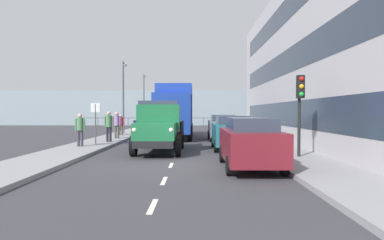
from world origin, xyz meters
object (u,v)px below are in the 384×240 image
(pedestrian_strolling, at_px, (109,124))
(lamp_post_far, at_px, (144,95))
(car_navy_oppositeside_0, at_px, (150,125))
(car_teal_kerbside_1, at_px, (232,132))
(traffic_light_near, at_px, (300,98))
(lamp_post_promenade, at_px, (124,90))
(truck_vintage_green, at_px, (159,128))
(lorry_cargo_blue, at_px, (175,110))
(car_maroon_kerbside_near, at_px, (250,142))
(pedestrian_by_lamp, at_px, (80,127))
(pedestrian_with_bag, at_px, (117,123))
(car_grey_kerbside_2, at_px, (222,127))
(street_sign, at_px, (95,116))
(car_silver_oppositeside_1, at_px, (157,123))
(pedestrian_near_railing, at_px, (121,123))

(pedestrian_strolling, height_order, lamp_post_far, lamp_post_far)
(car_navy_oppositeside_0, bearing_deg, car_teal_kerbside_1, 120.42)
(pedestrian_strolling, bearing_deg, traffic_light_near, 144.71)
(lamp_post_promenade, bearing_deg, traffic_light_near, 125.04)
(truck_vintage_green, distance_m, lorry_cargo_blue, 8.85)
(car_maroon_kerbside_near, bearing_deg, pedestrian_by_lamp, -36.47)
(car_maroon_kerbside_near, xyz_separation_m, pedestrian_with_bag, (7.07, -10.83, 0.30))
(car_navy_oppositeside_0, xyz_separation_m, pedestrian_strolling, (1.53, 6.52, 0.32))
(truck_vintage_green, distance_m, lamp_post_promenade, 12.74)
(car_grey_kerbside_2, height_order, traffic_light_near, traffic_light_near)
(truck_vintage_green, relative_size, street_sign, 2.51)
(lamp_post_promenade, distance_m, street_sign, 9.34)
(car_teal_kerbside_1, bearing_deg, car_silver_oppositeside_1, -69.75)
(car_teal_kerbside_1, relative_size, lamp_post_far, 0.66)
(car_silver_oppositeside_1, bearing_deg, pedestrian_by_lamp, 80.96)
(pedestrian_near_railing, xyz_separation_m, lamp_post_promenade, (0.21, -2.09, 2.63))
(lorry_cargo_blue, xyz_separation_m, lamp_post_far, (4.30, -13.29, 1.70))
(pedestrian_with_bag, bearing_deg, lamp_post_promenade, -82.86)
(car_silver_oppositeside_1, distance_m, lamp_post_far, 7.07)
(car_grey_kerbside_2, bearing_deg, pedestrian_near_railing, -20.05)
(car_maroon_kerbside_near, distance_m, street_sign, 10.15)
(traffic_light_near, bearing_deg, pedestrian_near_railing, -51.18)
(traffic_light_near, distance_m, lamp_post_promenade, 17.45)
(pedestrian_with_bag, xyz_separation_m, pedestrian_near_railing, (0.45, -3.16, -0.13))
(car_teal_kerbside_1, bearing_deg, pedestrian_with_bag, -36.33)
(lorry_cargo_blue, height_order, pedestrian_near_railing, lorry_cargo_blue)
(lorry_cargo_blue, distance_m, lamp_post_far, 14.07)
(truck_vintage_green, height_order, car_navy_oppositeside_0, truck_vintage_green)
(pedestrian_with_bag, distance_m, lamp_post_promenade, 5.86)
(car_maroon_kerbside_near, relative_size, car_silver_oppositeside_1, 1.03)
(pedestrian_strolling, bearing_deg, street_sign, 74.74)
(lorry_cargo_blue, height_order, lamp_post_far, lamp_post_far)
(pedestrian_near_railing, bearing_deg, car_grey_kerbside_2, 159.95)
(pedestrian_near_railing, bearing_deg, car_navy_oppositeside_0, -157.11)
(car_teal_kerbside_1, xyz_separation_m, street_sign, (7.33, -1.35, 0.79))
(car_silver_oppositeside_1, distance_m, pedestrian_by_lamp, 14.80)
(truck_vintage_green, distance_m, pedestrian_near_railing, 10.46)
(car_teal_kerbside_1, bearing_deg, lamp_post_promenade, -53.53)
(pedestrian_near_railing, xyz_separation_m, traffic_light_near, (-9.78, 12.16, 1.40))
(car_teal_kerbside_1, relative_size, street_sign, 1.76)
(car_navy_oppositeside_0, bearing_deg, pedestrian_strolling, 76.82)
(car_maroon_kerbside_near, bearing_deg, lamp_post_far, -73.88)
(car_grey_kerbside_2, distance_m, pedestrian_strolling, 7.54)
(car_teal_kerbside_1, distance_m, car_silver_oppositeside_1, 15.69)
(pedestrian_near_railing, height_order, lamp_post_far, lamp_post_far)
(street_sign, bearing_deg, lamp_post_promenade, -87.50)
(lorry_cargo_blue, height_order, car_teal_kerbside_1, lorry_cargo_blue)
(lamp_post_promenade, bearing_deg, car_teal_kerbside_1, 126.47)
(traffic_light_near, bearing_deg, car_teal_kerbside_1, -59.17)
(car_maroon_kerbside_near, relative_size, car_grey_kerbside_2, 1.07)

